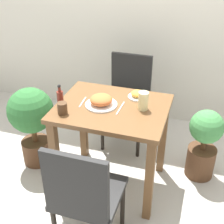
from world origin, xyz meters
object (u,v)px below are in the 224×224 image
(side_plate, at_px, (138,95))
(potted_plant_left, at_px, (32,119))
(sauce_bottle, at_px, (60,98))
(potted_plant_right, at_px, (204,142))
(chair_far, at_px, (128,96))
(chair_near, at_px, (84,194))
(food_plate, at_px, (101,101))
(juice_glass, at_px, (143,101))
(drink_cup, at_px, (62,108))

(side_plate, distance_m, potted_plant_left, 0.98)
(sauce_bottle, bearing_deg, potted_plant_right, 22.59)
(chair_far, xyz_separation_m, side_plate, (0.20, -0.48, 0.29))
(chair_far, bearing_deg, chair_near, -86.54)
(food_plate, bearing_deg, potted_plant_left, 174.44)
(chair_far, relative_size, juice_glass, 6.37)
(food_plate, xyz_separation_m, sauce_bottle, (-0.29, -0.11, 0.03))
(chair_near, relative_size, potted_plant_right, 1.37)
(potted_plant_left, distance_m, potted_plant_right, 1.51)
(chair_far, height_order, juice_glass, juice_glass)
(sauce_bottle, bearing_deg, chair_far, 68.13)
(food_plate, height_order, juice_glass, juice_glass)
(food_plate, relative_size, drink_cup, 2.81)
(drink_cup, distance_m, potted_plant_left, 0.62)
(chair_near, distance_m, potted_plant_left, 1.07)
(food_plate, distance_m, drink_cup, 0.30)
(chair_far, bearing_deg, drink_cup, -106.40)
(juice_glass, relative_size, potted_plant_right, 0.21)
(juice_glass, bearing_deg, chair_far, 113.70)
(chair_near, relative_size, side_plate, 5.79)
(drink_cup, distance_m, potted_plant_right, 1.25)
(potted_plant_left, bearing_deg, drink_cup, -30.18)
(juice_glass, bearing_deg, chair_near, -106.17)
(chair_far, xyz_separation_m, potted_plant_left, (-0.71, -0.62, -0.03))
(food_plate, bearing_deg, potted_plant_right, 23.30)
(drink_cup, relative_size, sauce_bottle, 0.48)
(sauce_bottle, relative_size, potted_plant_left, 0.24)
(chair_near, xyz_separation_m, potted_plant_left, (-0.79, 0.72, -0.03))
(chair_near, relative_size, food_plate, 3.65)
(food_plate, distance_m, potted_plant_left, 0.76)
(chair_near, height_order, juice_glass, juice_glass)
(potted_plant_right, bearing_deg, chair_near, -124.49)
(potted_plant_left, height_order, potted_plant_right, potted_plant_left)
(sauce_bottle, bearing_deg, juice_glass, 13.78)
(chair_near, xyz_separation_m, juice_glass, (0.20, 0.69, 0.33))
(chair_far, height_order, sauce_bottle, sauce_bottle)
(chair_near, relative_size, drink_cup, 10.26)
(side_plate, relative_size, potted_plant_left, 0.20)
(chair_far, distance_m, side_plate, 0.59)
(potted_plant_left, bearing_deg, food_plate, -5.56)
(chair_far, distance_m, drink_cup, 0.97)
(sauce_bottle, height_order, potted_plant_right, sauce_bottle)
(drink_cup, distance_m, sauce_bottle, 0.11)
(chair_far, distance_m, juice_glass, 0.78)
(juice_glass, height_order, potted_plant_left, juice_glass)
(side_plate, bearing_deg, food_plate, -138.83)
(sauce_bottle, bearing_deg, chair_near, -53.99)
(food_plate, xyz_separation_m, drink_cup, (-0.23, -0.20, 0.01))
(side_plate, bearing_deg, potted_plant_left, -171.36)
(chair_near, relative_size, juice_glass, 6.37)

